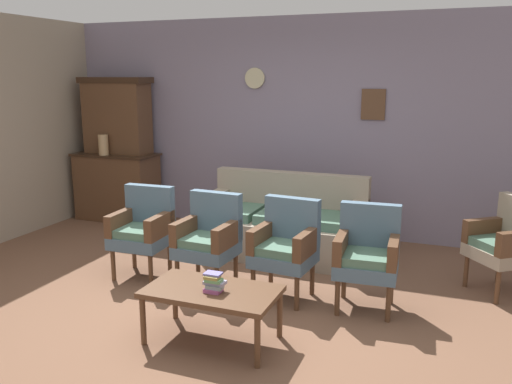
% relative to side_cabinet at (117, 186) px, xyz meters
% --- Properties ---
extents(ground_plane, '(7.68, 7.68, 0.00)m').
position_rel_side_cabinet_xyz_m(ground_plane, '(2.53, -2.25, -0.47)').
color(ground_plane, brown).
extents(wall_back_with_decor, '(6.40, 0.09, 2.70)m').
position_rel_side_cabinet_xyz_m(wall_back_with_decor, '(2.54, 0.38, 0.89)').
color(wall_back_with_decor, gray).
rests_on(wall_back_with_decor, ground).
extents(side_cabinet, '(1.16, 0.55, 0.93)m').
position_rel_side_cabinet_xyz_m(side_cabinet, '(0.00, 0.00, 0.00)').
color(side_cabinet, brown).
rests_on(side_cabinet, ground).
extents(cabinet_upper_hutch, '(0.99, 0.38, 1.03)m').
position_rel_side_cabinet_xyz_m(cabinet_upper_hutch, '(0.00, 0.08, 0.98)').
color(cabinet_upper_hutch, brown).
rests_on(cabinet_upper_hutch, side_cabinet).
extents(vase_on_cabinet, '(0.13, 0.13, 0.28)m').
position_rel_side_cabinet_xyz_m(vase_on_cabinet, '(-0.06, -0.17, 0.60)').
color(vase_on_cabinet, tan).
rests_on(vase_on_cabinet, side_cabinet).
extents(floral_couch, '(1.80, 0.81, 0.90)m').
position_rel_side_cabinet_xyz_m(floral_couch, '(2.65, -0.62, -0.14)').
color(floral_couch, gray).
rests_on(floral_couch, ground).
extents(armchair_by_doorway, '(0.54, 0.51, 0.90)m').
position_rel_side_cabinet_xyz_m(armchair_by_doorway, '(1.53, -1.73, 0.03)').
color(armchair_by_doorway, slate).
rests_on(armchair_by_doorway, ground).
extents(armchair_near_cabinet, '(0.55, 0.52, 0.90)m').
position_rel_side_cabinet_xyz_m(armchair_near_cabinet, '(2.28, -1.77, 0.03)').
color(armchair_near_cabinet, slate).
rests_on(armchair_near_cabinet, ground).
extents(armchair_row_middle, '(0.56, 0.53, 0.90)m').
position_rel_side_cabinet_xyz_m(armchair_row_middle, '(3.03, -1.73, 0.03)').
color(armchair_row_middle, slate).
rests_on(armchair_row_middle, ground).
extents(armchair_near_couch_end, '(0.55, 0.52, 0.90)m').
position_rel_side_cabinet_xyz_m(armchair_near_couch_end, '(3.76, -1.70, 0.03)').
color(armchair_near_couch_end, slate).
rests_on(armchair_near_couch_end, ground).
extents(wingback_chair_by_fireplace, '(0.71, 0.71, 0.90)m').
position_rel_side_cabinet_xyz_m(wingback_chair_by_fireplace, '(4.90, -0.90, 0.03)').
color(wingback_chair_by_fireplace, gray).
rests_on(wingback_chair_by_fireplace, ground).
extents(coffee_table, '(1.00, 0.56, 0.42)m').
position_rel_side_cabinet_xyz_m(coffee_table, '(2.78, -2.73, -0.09)').
color(coffee_table, brown).
rests_on(coffee_table, ground).
extents(book_stack_on_table, '(0.16, 0.12, 0.14)m').
position_rel_side_cabinet_xyz_m(book_stack_on_table, '(2.82, -2.77, 0.02)').
color(book_stack_on_table, '#AE5490').
rests_on(book_stack_on_table, coffee_table).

